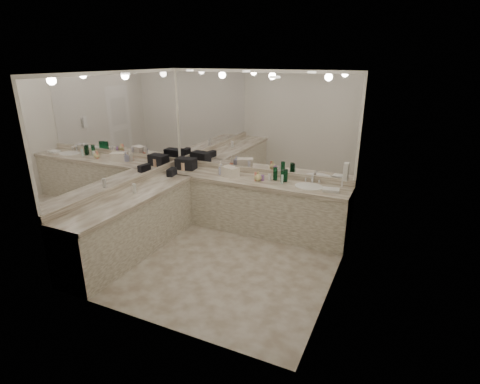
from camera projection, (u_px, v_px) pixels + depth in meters
The scene contains 37 objects.
floor at pixel (219, 261), 5.40m from camera, with size 3.20×3.20×0.00m, color beige.
ceiling at pixel (215, 72), 4.53m from camera, with size 3.20×3.20×0.00m, color white.
wall_back at pixel (259, 151), 6.25m from camera, with size 3.20×0.02×2.60m, color silver.
wall_left at pixel (123, 162), 5.60m from camera, with size 0.02×3.00×2.60m, color silver.
wall_right at pixel (339, 192), 4.33m from camera, with size 0.02×3.00×2.60m, color silver.
vanity_back_base at pixel (252, 206), 6.29m from camera, with size 3.20×0.60×0.84m, color beige.
vanity_back_top at pixel (252, 181), 6.13m from camera, with size 3.20×0.64×0.06m, color beige.
vanity_left_base at pixel (131, 226), 5.52m from camera, with size 0.60×2.40×0.84m, color beige.
vanity_left_top at pixel (129, 198), 5.36m from camera, with size 0.64×2.42×0.06m, color beige.
backsplash_back at pixel (259, 171), 6.35m from camera, with size 3.20×0.04×0.10m, color beige.
backsplash_left at pixel (126, 184), 5.71m from camera, with size 0.04×3.00×0.10m, color beige.
mirror_back at pixel (260, 123), 6.08m from camera, with size 3.12×0.01×1.55m, color white.
mirror_left at pixel (120, 130), 5.43m from camera, with size 0.01×2.92×1.55m, color white.
sink at pixel (309, 187), 5.75m from camera, with size 0.44×0.44×0.03m, color white.
faucet at pixel (313, 178), 5.91m from camera, with size 0.24×0.16×0.14m, color silver.
wall_phone at pixel (346, 172), 4.93m from camera, with size 0.06×0.10×0.24m, color white.
door at pixel (326, 228), 4.00m from camera, with size 0.02×0.82×2.10m, color white.
black_toiletry_bag at pixel (186, 164), 6.63m from camera, with size 0.34×0.22×0.20m, color black.
black_bag_spill at pixel (172, 172), 6.28m from camera, with size 0.10×0.22×0.12m, color black.
cream_cosmetic_case at pixel (230, 171), 6.24m from camera, with size 0.28×0.17×0.16m, color silver.
hand_towel at pixel (331, 190), 5.54m from camera, with size 0.24×0.16×0.04m, color white.
lotion_left at pixel (134, 188), 5.46m from camera, with size 0.06×0.06×0.14m, color white.
soap_bottle_a at pixel (220, 167), 6.39m from camera, with size 0.08×0.08×0.21m, color silver.
soap_bottle_b at pixel (221, 169), 6.31m from camera, with size 0.08×0.08×0.18m, color #ACACCB.
soap_bottle_c at pixel (258, 176), 6.00m from camera, with size 0.12×0.12×0.16m, color #D5C480.
green_bottle_0 at pixel (283, 176), 5.93m from camera, with size 0.06×0.06×0.19m, color #0D4E28.
green_bottle_1 at pixel (285, 175), 5.96m from camera, with size 0.07×0.07×0.20m, color #0D4E28.
green_bottle_2 at pixel (275, 174), 6.03m from camera, with size 0.07×0.07×0.21m, color #0D4E28.
amenity_bottle_0 at pixel (263, 178), 6.02m from camera, with size 0.06×0.06×0.09m, color #9966B2.
amenity_bottle_1 at pixel (238, 172), 6.26m from camera, with size 0.05×0.05×0.14m, color silver.
amenity_bottle_2 at pixel (221, 170), 6.44m from camera, with size 0.07×0.07×0.08m, color #E57F66.
amenity_bottle_3 at pixel (282, 179), 5.86m from camera, with size 0.04×0.04×0.15m, color silver.
amenity_bottle_4 at pixel (256, 176), 6.00m from camera, with size 0.04×0.04×0.15m, color #E57F66.
amenity_bottle_5 at pixel (193, 166), 6.65m from camera, with size 0.07×0.07×0.12m, color silver.
amenity_bottle_6 at pixel (270, 177), 6.02m from camera, with size 0.05×0.05×0.11m, color white.
amenity_bottle_7 at pixel (183, 167), 6.55m from camera, with size 0.07×0.07×0.14m, color #E0B28C.
amenity_bottle_8 at pixel (191, 168), 6.54m from camera, with size 0.04×0.04×0.09m, color white.
Camera 1 is at (2.27, -4.18, 2.76)m, focal length 28.00 mm.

